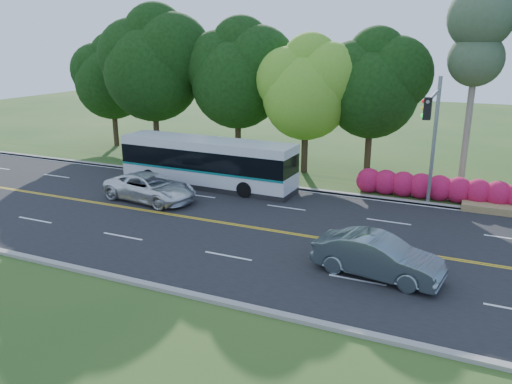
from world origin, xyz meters
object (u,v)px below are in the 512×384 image
at_px(traffic_signal, 433,126).
at_px(suv, 150,187).
at_px(transit_bus, 207,163).
at_px(sedan, 378,256).

relative_size(traffic_signal, suv, 1.27).
distance_m(transit_bus, sedan, 14.73).
height_order(transit_bus, suv, transit_bus).
bearing_deg(suv, traffic_signal, -68.32).
bearing_deg(transit_bus, suv, -109.18).
bearing_deg(sedan, transit_bus, 64.21).
height_order(transit_bus, sedan, transit_bus).
height_order(traffic_signal, suv, traffic_signal).
bearing_deg(suv, sedan, -101.04).
distance_m(traffic_signal, sedan, 9.13).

